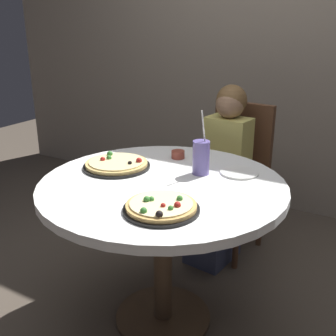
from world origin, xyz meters
TOP-DOWN VIEW (x-y plane):
  - ground_plane at (0.00, 0.00)m, footprint 8.00×8.00m
  - wall_with_window at (0.00, 1.69)m, footprint 5.20×0.14m
  - dining_table at (0.00, 0.00)m, footprint 1.11×1.11m
  - chair_wooden at (0.01, 0.89)m, footprint 0.44×0.44m
  - diner_child at (-0.01, 0.71)m, footprint 0.29×0.42m
  - pizza_veggie at (0.15, -0.26)m, footprint 0.30×0.30m
  - pizza_cheese at (-0.29, 0.05)m, footprint 0.33×0.33m
  - soda_cup at (0.10, 0.18)m, footprint 0.08×0.08m
  - sauce_bowl at (-0.10, 0.33)m, footprint 0.07×0.07m
  - plate_small at (0.26, 0.27)m, footprint 0.18×0.18m

SIDE VIEW (x-z plane):
  - ground_plane at x=0.00m, z-range 0.00..0.00m
  - diner_child at x=-0.01m, z-range -0.06..1.02m
  - chair_wooden at x=0.01m, z-range 0.06..1.01m
  - dining_table at x=0.00m, z-range 0.27..1.02m
  - plate_small at x=0.26m, z-range 0.75..0.76m
  - pizza_cheese at x=-0.29m, z-range 0.74..0.79m
  - pizza_veggie at x=0.15m, z-range 0.74..0.79m
  - sauce_bowl at x=-0.10m, z-range 0.75..0.79m
  - soda_cup at x=0.10m, z-range 0.68..0.98m
  - wall_with_window at x=0.00m, z-range 0.00..2.90m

